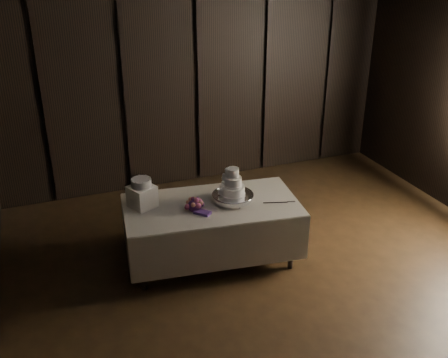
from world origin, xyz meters
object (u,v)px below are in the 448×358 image
at_px(box_pedestal, 142,197).
at_px(small_cake, 141,183).
at_px(display_table, 212,230).
at_px(wedding_cake, 231,185).
at_px(cake_stand, 233,198).
at_px(bouquet, 195,205).

xyz_separation_m(box_pedestal, small_cake, (0.00, 0.00, 0.17)).
height_order(display_table, box_pedestal, box_pedestal).
distance_m(box_pedestal, small_cake, 0.17).
bearing_deg(small_cake, box_pedestal, 0.00).
height_order(display_table, small_cake, small_cake).
bearing_deg(small_cake, wedding_cake, -15.03).
bearing_deg(box_pedestal, cake_stand, -13.95).
xyz_separation_m(display_table, bouquet, (-0.22, -0.06, 0.41)).
distance_m(wedding_cake, bouquet, 0.47).
relative_size(wedding_cake, box_pedestal, 1.25).
height_order(display_table, wedding_cake, wedding_cake).
bearing_deg(cake_stand, small_cake, 166.05).
distance_m(display_table, box_pedestal, 0.91).
bearing_deg(box_pedestal, small_cake, 0.00).
xyz_separation_m(wedding_cake, bouquet, (-0.45, -0.02, -0.16)).
bearing_deg(bouquet, small_cake, 151.50).
xyz_separation_m(display_table, box_pedestal, (-0.75, 0.22, 0.47)).
height_order(wedding_cake, small_cake, wedding_cake).
relative_size(display_table, cake_stand, 4.34).
relative_size(cake_stand, box_pedestal, 1.86).
relative_size(cake_stand, small_cake, 2.15).
bearing_deg(box_pedestal, wedding_cake, -15.03).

